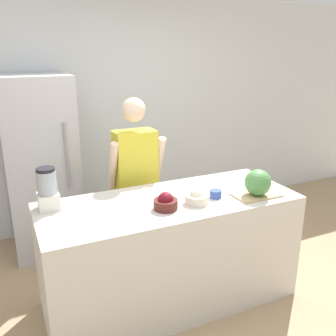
% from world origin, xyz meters
% --- Properties ---
extents(ground_plane, '(14.00, 14.00, 0.00)m').
position_xyz_m(ground_plane, '(0.00, 0.00, 0.00)').
color(ground_plane, tan).
extents(wall_back, '(8.00, 0.06, 2.60)m').
position_xyz_m(wall_back, '(0.00, 2.12, 1.30)').
color(wall_back, silver).
rests_on(wall_back, ground_plane).
extents(counter_island, '(2.02, 0.79, 0.91)m').
position_xyz_m(counter_island, '(0.00, 0.40, 0.45)').
color(counter_island, beige).
rests_on(counter_island, ground_plane).
extents(refrigerator, '(0.67, 0.71, 1.79)m').
position_xyz_m(refrigerator, '(-0.80, 1.73, 0.90)').
color(refrigerator, '#B7B7BC').
rests_on(refrigerator, ground_plane).
extents(person, '(0.51, 0.26, 1.62)m').
position_xyz_m(person, '(-0.05, 1.04, 0.84)').
color(person, '#333338').
rests_on(person, ground_plane).
extents(cutting_board, '(0.37, 0.23, 0.01)m').
position_xyz_m(cutting_board, '(0.67, 0.19, 0.91)').
color(cutting_board, tan).
rests_on(cutting_board, counter_island).
extents(watermelon, '(0.21, 0.21, 0.21)m').
position_xyz_m(watermelon, '(0.66, 0.17, 1.02)').
color(watermelon, '#4C8C47').
rests_on(watermelon, cutting_board).
extents(bowl_cherries, '(0.18, 0.18, 0.13)m').
position_xyz_m(bowl_cherries, '(-0.10, 0.26, 0.96)').
color(bowl_cherries, '#511E19').
rests_on(bowl_cherries, counter_island).
extents(bowl_cream, '(0.18, 0.18, 0.12)m').
position_xyz_m(bowl_cream, '(0.16, 0.26, 0.95)').
color(bowl_cream, beige).
rests_on(bowl_cream, counter_island).
extents(bowl_small_blue, '(0.09, 0.09, 0.06)m').
position_xyz_m(bowl_small_blue, '(0.35, 0.29, 0.94)').
color(bowl_small_blue, '#334C9E').
rests_on(bowl_small_blue, counter_island).
extents(blender, '(0.15, 0.15, 0.32)m').
position_xyz_m(blender, '(-0.88, 0.62, 1.06)').
color(blender, silver).
rests_on(blender, counter_island).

